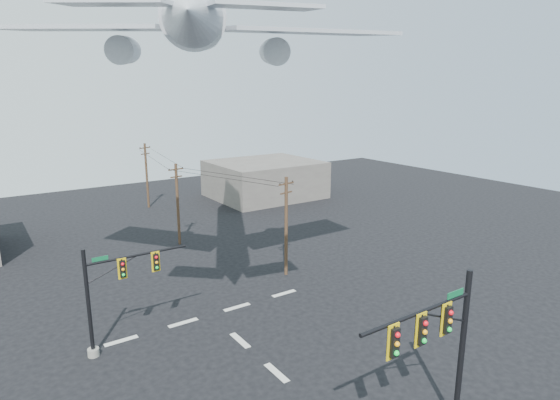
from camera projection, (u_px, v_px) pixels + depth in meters
lane_markings at (263, 361)px, 26.22m from camera, size 14.00×21.20×0.01m
signal_mast_near at (441, 352)px, 19.52m from camera, size 6.61×0.82×7.46m
signal_mast_far at (112, 295)px, 26.59m from camera, size 6.19×0.71×6.43m
utility_pole_a at (286, 225)px, 37.46m from camera, size 1.62×0.45×8.16m
utility_pole_b at (178, 203)px, 44.95m from camera, size 1.61×0.40×7.98m
utility_pole_c at (147, 174)px, 59.09m from camera, size 1.59×0.76×8.23m
power_lines at (184, 165)px, 46.46m from camera, size 5.74×28.17×0.06m
airliner at (200, 27)px, 28.97m from camera, size 23.25×25.46×7.08m
building_right at (265, 179)px, 65.55m from camera, size 14.00×12.00×5.00m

